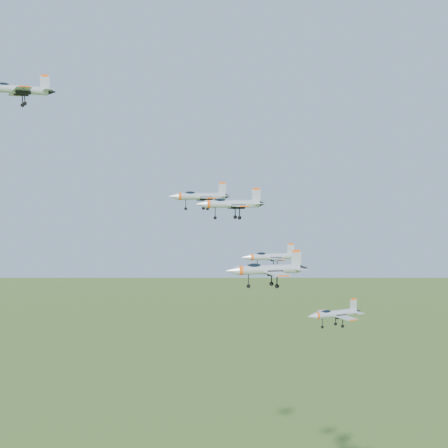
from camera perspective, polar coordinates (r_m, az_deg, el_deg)
jet_lead at (r=111.95m, az=-18.52°, el=11.62°), size 13.20×10.88×3.53m
jet_left_high at (r=105.37m, az=-2.26°, el=2.57°), size 11.34×9.46×3.03m
jet_right_high at (r=90.75m, az=0.61°, el=1.87°), size 10.90×9.16×2.93m
jet_left_low at (r=117.29m, az=4.21°, el=-2.97°), size 11.36×9.61×3.07m
jet_right_low at (r=100.23m, az=3.90°, el=-4.14°), size 13.91×11.75×3.75m
jet_trail at (r=119.38m, az=10.04°, el=-8.08°), size 12.19×10.07×3.26m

